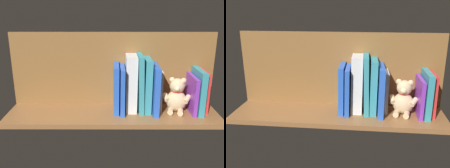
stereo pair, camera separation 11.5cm
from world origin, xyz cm
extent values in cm
cube|color=brown|center=(0.00, 0.00, -1.10)|extent=(98.82, 26.54, 2.20)
cube|color=brown|center=(0.00, -11.02, 18.12)|extent=(98.82, 1.50, 36.24)
cube|color=red|center=(-42.74, -3.01, 9.73)|extent=(2.02, 13.71, 19.48)
cube|color=teal|center=(-39.93, -1.68, 10.20)|extent=(2.68, 16.39, 20.40)
cube|color=purple|center=(-37.14, -1.78, 8.70)|extent=(1.73, 16.17, 17.39)
ellipsoid|color=#D1B284|center=(-30.20, -1.83, 5.02)|extent=(11.41, 10.69, 10.04)
sphere|color=#D1B284|center=(-30.20, -1.83, 12.63)|extent=(6.90, 6.90, 6.90)
sphere|color=#D1B284|center=(-32.70, -1.16, 15.22)|extent=(2.67, 2.67, 2.67)
sphere|color=#D1B284|center=(-27.69, -2.49, 15.22)|extent=(2.67, 2.67, 2.67)
sphere|color=beige|center=(-29.44, 1.01, 12.11)|extent=(2.67, 2.67, 2.67)
cylinder|color=#D1B284|center=(-34.48, 0.61, 6.78)|extent=(4.75, 5.39, 3.71)
cylinder|color=#D1B284|center=(-25.26, -1.84, 6.78)|extent=(2.79, 5.12, 3.71)
cylinder|color=#D1B284|center=(-31.29, 2.87, 1.33)|extent=(3.54, 4.32, 2.67)
cylinder|color=#D1B284|center=(-26.92, 1.72, 1.33)|extent=(3.54, 4.32, 2.67)
torus|color=red|center=(-30.20, -1.83, 9.88)|extent=(5.60, 5.60, 0.78)
cube|color=silver|center=(-22.19, -4.27, 9.75)|extent=(1.55, 11.20, 19.51)
cube|color=blue|center=(-19.59, -1.45, 11.23)|extent=(2.49, 16.84, 22.46)
cube|color=teal|center=(-16.21, -3.11, 12.56)|extent=(3.19, 13.52, 25.14)
cube|color=teal|center=(-12.95, -2.75, 13.47)|extent=(3.10, 14.24, 27.00)
cube|color=silver|center=(-8.65, -3.54, 13.27)|extent=(5.15, 12.46, 26.54)
cube|color=blue|center=(-4.49, -1.89, 10.81)|extent=(2.02, 15.97, 21.63)
cube|color=blue|center=(-1.69, -2.52, 11.13)|extent=(2.41, 14.70, 22.26)
camera|label=1|loc=(-0.32, 112.61, 50.22)|focal=41.48mm
camera|label=2|loc=(-11.79, 111.99, 50.22)|focal=41.48mm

